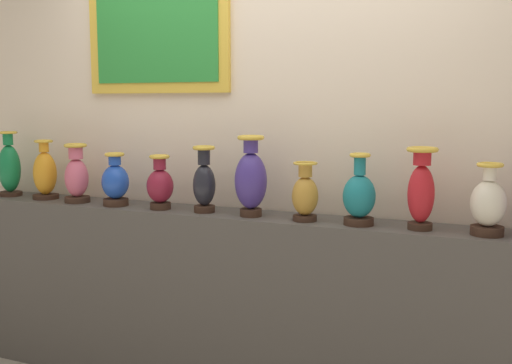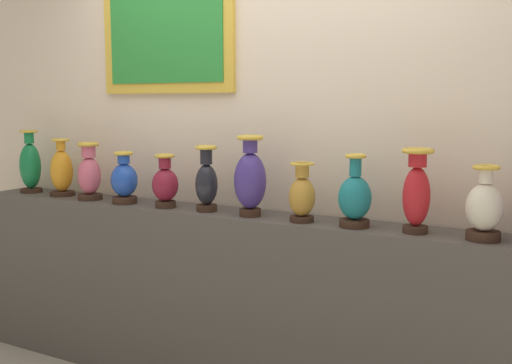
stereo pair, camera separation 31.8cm
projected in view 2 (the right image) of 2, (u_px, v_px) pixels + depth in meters
The scene contains 13 objects.
display_shelf at pixel (256, 308), 3.27m from camera, with size 3.85×0.32×1.02m, color #4C4742.
back_wall at pixel (274, 106), 3.33m from camera, with size 5.27×0.14×3.16m.
vase_emerald at pixel (30, 166), 4.00m from camera, with size 0.14×0.14×0.41m.
vase_amber at pixel (62, 171), 3.86m from camera, with size 0.16×0.16×0.36m.
vase_rose at pixel (89, 174), 3.70m from camera, with size 0.15×0.15×0.35m.
vase_sapphire at pixel (124, 181), 3.56m from camera, with size 0.16×0.16×0.31m.
vase_burgundy at pixel (165, 184), 3.42m from camera, with size 0.15×0.15×0.30m.
vase_onyx at pixel (206, 182), 3.30m from camera, with size 0.12×0.12×0.36m.
vase_indigo at pixel (250, 179), 3.15m from camera, with size 0.17×0.17×0.42m.
vase_ochre at pixel (302, 196), 3.01m from camera, with size 0.13×0.13×0.30m.
vase_teal at pixel (355, 198), 2.88m from camera, with size 0.16×0.16×0.35m.
vase_crimson at pixel (416, 192), 2.74m from camera, with size 0.15×0.15×0.39m.
vase_ivory at pixel (484, 208), 2.60m from camera, with size 0.16×0.16×0.33m.
Camera 2 is at (1.54, -2.75, 1.61)m, focal length 42.69 mm.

